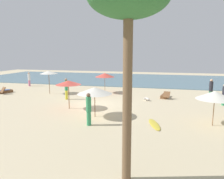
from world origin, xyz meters
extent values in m
plane|color=beige|center=(0.00, 0.00, 0.00)|extent=(60.00, 60.00, 0.00)
cube|color=slate|center=(0.00, 17.00, 0.03)|extent=(48.00, 16.00, 0.06)
cylinder|color=brown|center=(8.17, -3.28, 0.98)|extent=(0.04, 0.04, 1.97)
cone|color=silver|center=(8.17, -3.28, 1.78)|extent=(2.06, 2.06, 0.47)
cylinder|color=olive|center=(-1.43, -1.73, 1.04)|extent=(0.06, 0.06, 2.08)
cone|color=#D84C3F|center=(-1.43, -1.73, 1.97)|extent=(1.87, 1.87, 0.32)
cylinder|color=brown|center=(1.06, -3.20, 0.95)|extent=(0.05, 0.05, 1.90)
cone|color=silver|center=(1.06, -3.20, 1.74)|extent=(2.23, 2.23, 0.43)
cylinder|color=olive|center=(-0.52, 4.98, 1.01)|extent=(0.04, 0.04, 2.02)
cone|color=#D84C3F|center=(-0.52, 4.98, 1.87)|extent=(1.99, 1.99, 0.40)
cylinder|color=brown|center=(-5.90, 3.30, 1.14)|extent=(0.06, 0.06, 2.29)
cone|color=silver|center=(-5.90, 3.30, 2.19)|extent=(1.74, 1.74, 0.30)
cube|color=brown|center=(-10.66, 2.56, 0.14)|extent=(1.24, 1.60, 0.28)
cube|color=brown|center=(-10.33, 1.95, 0.43)|extent=(0.71, 0.65, 0.57)
cube|color=#2D4C8C|center=(-10.66, 2.56, 0.30)|extent=(0.95, 1.17, 0.03)
cube|color=brown|center=(5.55, 4.06, 0.14)|extent=(0.87, 1.58, 0.28)
cube|color=brown|center=(5.68, 3.37, 0.42)|extent=(0.65, 0.59, 0.52)
cylinder|color=#338C59|center=(10.03, 2.07, 0.37)|extent=(0.34, 0.34, 0.74)
cylinder|color=#26262D|center=(10.03, 2.07, 1.12)|extent=(0.39, 0.39, 0.77)
cylinder|color=#338C59|center=(1.25, -4.89, 0.41)|extent=(0.34, 0.34, 0.82)
cylinder|color=#338C59|center=(1.25, -4.89, 1.24)|extent=(0.40, 0.40, 0.85)
sphere|color=brown|center=(1.25, -4.89, 1.77)|extent=(0.23, 0.23, 0.23)
cylinder|color=#D17299|center=(-10.92, 7.22, 0.37)|extent=(0.29, 0.29, 0.74)
cylinder|color=white|center=(-10.92, 7.22, 1.13)|extent=(0.34, 0.34, 0.77)
sphere|color=tan|center=(-10.92, 7.22, 1.61)|extent=(0.21, 0.21, 0.21)
cylinder|color=yellow|center=(-3.02, 1.17, 0.41)|extent=(0.26, 0.26, 0.82)
cylinder|color=#338C59|center=(-3.02, 1.17, 1.25)|extent=(0.30, 0.30, 0.86)
sphere|color=#A37556|center=(-3.02, 1.17, 1.79)|extent=(0.23, 0.23, 0.23)
cylinder|color=#338C59|center=(9.38, 3.70, 0.41)|extent=(0.35, 0.35, 0.82)
cylinder|color=#26262D|center=(9.38, 3.70, 1.25)|extent=(0.41, 0.41, 0.85)
sphere|color=tan|center=(9.38, 3.70, 1.78)|extent=(0.23, 0.23, 0.23)
cylinder|color=brown|center=(4.25, -9.68, 2.66)|extent=(0.29, 0.29, 5.33)
cube|color=silver|center=(4.02, 2.32, 0.02)|extent=(0.38, 0.36, 0.04)
ellipsoid|color=silver|center=(4.02, 2.32, 0.16)|extent=(0.61, 0.56, 0.26)
sphere|color=silver|center=(3.82, 2.16, 0.21)|extent=(0.18, 0.18, 0.18)
ellipsoid|color=gold|center=(4.91, -3.95, 0.04)|extent=(1.01, 2.12, 0.07)
camera|label=1|loc=(5.29, -16.03, 4.14)|focal=34.23mm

